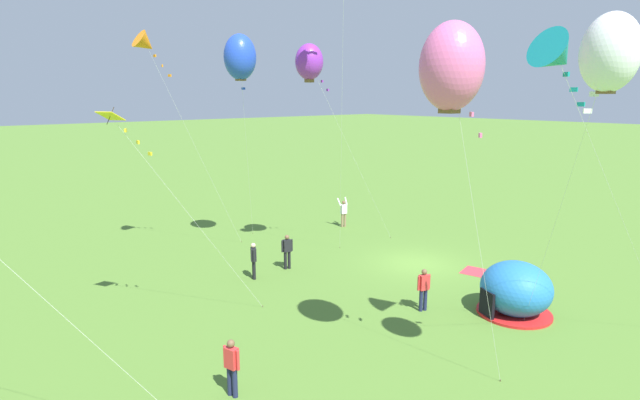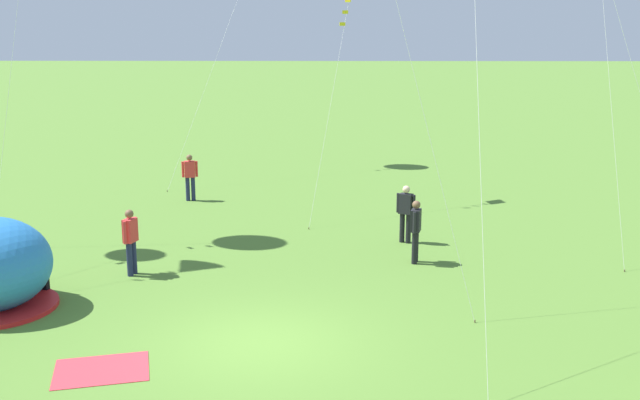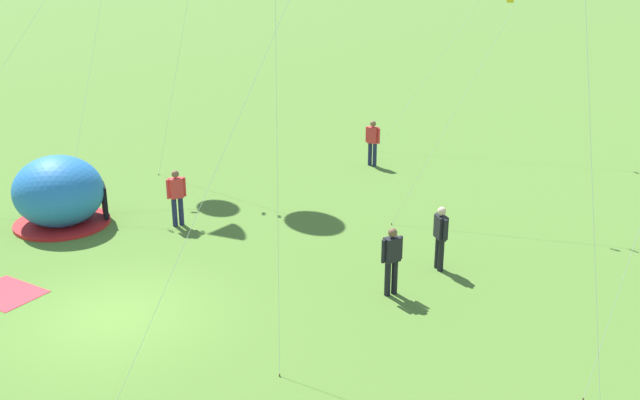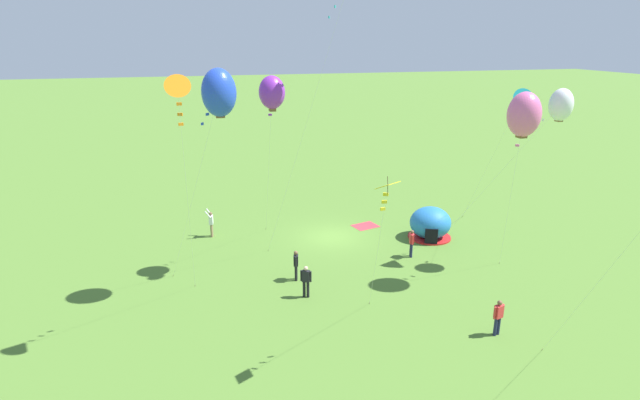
{
  "view_description": "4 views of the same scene",
  "coord_description": "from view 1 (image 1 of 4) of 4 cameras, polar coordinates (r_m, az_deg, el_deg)",
  "views": [
    {
      "loc": [
        -15.09,
        19.29,
        8.32
      ],
      "look_at": [
        0.71,
        5.84,
        3.98
      ],
      "focal_mm": 28.0,
      "sensor_mm": 36.0,
      "label": 1
    },
    {
      "loc": [
        1.45,
        -13.98,
        6.1
      ],
      "look_at": [
        1.1,
        5.02,
        1.82
      ],
      "focal_mm": 42.0,
      "sensor_mm": 36.0,
      "label": 2
    },
    {
      "loc": [
        14.23,
        -7.04,
        8.26
      ],
      "look_at": [
        1.27,
        5.35,
        1.83
      ],
      "focal_mm": 42.0,
      "sensor_mm": 36.0,
      "label": 3
    },
    {
      "loc": [
        8.79,
        29.57,
        12.69
      ],
      "look_at": [
        1.66,
        3.04,
        3.68
      ],
      "focal_mm": 28.0,
      "sensor_mm": 36.0,
      "label": 4
    }
  ],
  "objects": [
    {
      "name": "picnic_blanket",
      "position": [
        25.36,
        17.89,
        -7.91
      ],
      "size": [
        1.97,
        1.69,
        0.01
      ],
      "primitive_type": "cube",
      "rotation": [
        0.0,
        0.0,
        0.26
      ],
      "color": "#CC333D",
      "rests_on": "ground"
    },
    {
      "name": "person_strolling",
      "position": [
        24.44,
        -3.78,
        -5.72
      ],
      "size": [
        0.33,
        0.57,
        1.72
      ],
      "color": "black",
      "rests_on": "ground"
    },
    {
      "name": "kite_white",
      "position": [
        13.08,
        30.24,
        14.31
      ],
      "size": [
        4.39,
        5.49,
        10.12
      ],
      "color": "silver",
      "rests_on": "ground"
    },
    {
      "name": "popup_tent",
      "position": [
        20.93,
        21.46,
        -9.52
      ],
      "size": [
        2.81,
        2.81,
        2.1
      ],
      "color": "#2672BF",
      "rests_on": "ground"
    },
    {
      "name": "kite_yellow",
      "position": [
        18.05,
        -21.74,
        7.68
      ],
      "size": [
        1.85,
        5.33,
        7.97
      ],
      "color": "silver",
      "rests_on": "ground"
    },
    {
      "name": "kite_teal",
      "position": [
        14.81,
        25.47,
        14.64
      ],
      "size": [
        2.33,
        7.93,
        10.07
      ],
      "color": "silver",
      "rests_on": "ground"
    },
    {
      "name": "person_near_tent",
      "position": [
        23.31,
        -7.6,
        -6.68
      ],
      "size": [
        0.53,
        0.39,
        1.72
      ],
      "color": "black",
      "rests_on": "ground"
    },
    {
      "name": "person_far_back",
      "position": [
        14.86,
        -10.06,
        -18.05
      ],
      "size": [
        0.57,
        0.33,
        1.72
      ],
      "color": "#1E2347",
      "rests_on": "ground"
    },
    {
      "name": "kite_pink",
      "position": [
        13.41,
        14.81,
        14.5
      ],
      "size": [
        1.83,
        2.67,
        10.16
      ],
      "color": "silver",
      "rests_on": "ground"
    },
    {
      "name": "person_arms_raised",
      "position": [
        32.16,
        2.71,
        -1.35
      ],
      "size": [
        0.54,
        0.68,
        1.89
      ],
      "color": "#8C7251",
      "rests_on": "ground"
    },
    {
      "name": "person_center_field",
      "position": [
        20.22,
        11.76,
        -9.77
      ],
      "size": [
        0.34,
        0.57,
        1.72
      ],
      "color": "#1E2347",
      "rests_on": "ground"
    },
    {
      "name": "kite_purple",
      "position": [
        25.15,
        -1.24,
        15.49
      ],
      "size": [
        1.37,
        6.68,
        10.81
      ],
      "color": "silver",
      "rests_on": "ground"
    },
    {
      "name": "kite_blue",
      "position": [
        26.25,
        -9.13,
        15.81
      ],
      "size": [
        3.8,
        3.17,
        11.35
      ],
      "color": "silver",
      "rests_on": "ground"
    },
    {
      "name": "kite_orange",
      "position": [
        26.07,
        -19.3,
        16.48
      ],
      "size": [
        1.0,
        5.52,
        11.37
      ],
      "color": "silver",
      "rests_on": "ground"
    },
    {
      "name": "ground_plane",
      "position": [
        25.87,
        11.02,
        -7.17
      ],
      "size": [
        300.0,
        300.0,
        0.0
      ],
      "primitive_type": "plane",
      "color": "#517A2D"
    }
  ]
}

